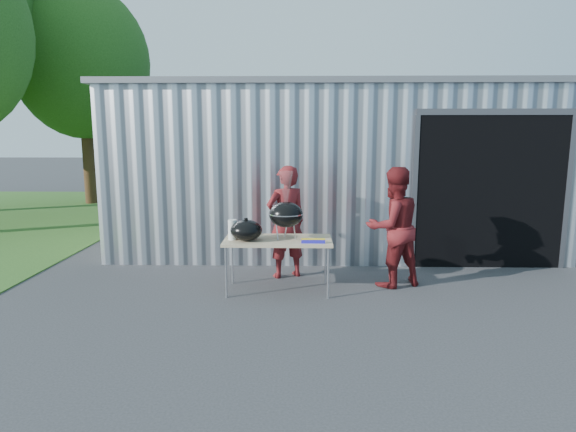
{
  "coord_description": "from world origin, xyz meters",
  "views": [
    {
      "loc": [
        0.16,
        -6.18,
        2.2
      ],
      "look_at": [
        0.01,
        0.56,
        1.05
      ],
      "focal_mm": 30.0,
      "sensor_mm": 36.0,
      "label": 1
    }
  ],
  "objects_px": {
    "kettle_grill": "(286,210)",
    "person_cook": "(286,222)",
    "folding_table": "(278,242)",
    "person_bystander": "(393,227)"
  },
  "relations": [
    {
      "from": "person_cook",
      "to": "person_bystander",
      "type": "distance_m",
      "value": 1.61
    },
    {
      "from": "person_cook",
      "to": "person_bystander",
      "type": "relative_size",
      "value": 1.0
    },
    {
      "from": "folding_table",
      "to": "person_cook",
      "type": "relative_size",
      "value": 0.86
    },
    {
      "from": "folding_table",
      "to": "person_bystander",
      "type": "xyz_separation_m",
      "value": [
        1.66,
        0.28,
        0.16
      ]
    },
    {
      "from": "person_bystander",
      "to": "folding_table",
      "type": "bearing_deg",
      "value": -12.24
    },
    {
      "from": "person_cook",
      "to": "folding_table",
      "type": "bearing_deg",
      "value": 57.56
    },
    {
      "from": "kettle_grill",
      "to": "person_cook",
      "type": "xyz_separation_m",
      "value": [
        -0.02,
        0.68,
        -0.3
      ]
    },
    {
      "from": "person_bystander",
      "to": "person_cook",
      "type": "bearing_deg",
      "value": -36.55
    },
    {
      "from": "kettle_grill",
      "to": "person_cook",
      "type": "relative_size",
      "value": 0.55
    },
    {
      "from": "folding_table",
      "to": "person_cook",
      "type": "bearing_deg",
      "value": 81.96
    }
  ]
}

